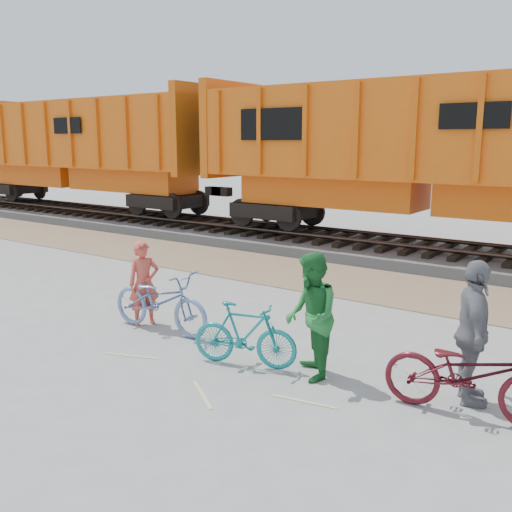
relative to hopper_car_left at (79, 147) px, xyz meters
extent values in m
plane|color=#9E9E99|center=(14.73, -9.00, -3.01)|extent=(120.00, 120.00, 0.00)
cube|color=#937B5B|center=(14.73, -3.50, -3.00)|extent=(120.00, 3.00, 0.02)
cube|color=slate|center=(14.73, 0.00, -2.86)|extent=(120.00, 4.00, 0.30)
cube|color=black|center=(8.23, 0.00, -2.65)|extent=(0.22, 2.60, 0.12)
cube|color=black|center=(14.73, 0.00, -2.65)|extent=(0.22, 2.60, 0.12)
cylinder|color=#382821|center=(14.73, -0.72, -2.53)|extent=(120.00, 0.12, 0.12)
cylinder|color=#382821|center=(14.73, 0.72, -2.53)|extent=(120.00, 0.12, 0.12)
cube|color=black|center=(0.00, 0.00, -2.07)|extent=(11.20, 2.20, 0.80)
cube|color=orange|center=(0.00, 0.00, -1.22)|extent=(11.76, 1.65, 0.90)
cube|color=orange|center=(0.00, 0.00, 0.53)|extent=(14.00, 3.00, 2.60)
cube|color=#D3580D|center=(6.85, 0.00, 0.63)|extent=(0.30, 3.06, 3.10)
cube|color=black|center=(15.00, 0.00, -2.07)|extent=(11.20, 2.20, 0.80)
cube|color=orange|center=(15.00, 0.00, -1.22)|extent=(11.76, 1.65, 0.90)
cube|color=orange|center=(15.00, 0.00, 0.53)|extent=(14.00, 3.00, 2.60)
cube|color=#D3580D|center=(8.15, 0.00, 0.63)|extent=(0.30, 3.06, 3.10)
cube|color=black|center=(10.80, -1.58, 0.73)|extent=(2.20, 0.04, 0.90)
imported|color=#6C86B7|center=(13.26, -8.66, -2.46)|extent=(2.10, 0.82, 1.09)
imported|color=#128183|center=(15.39, -9.07, -2.53)|extent=(1.66, 0.89, 0.96)
imported|color=#501018|center=(18.53, -8.78, -2.47)|extent=(2.10, 0.91, 1.07)
imported|color=#CB4B3A|center=(12.76, -8.56, -2.24)|extent=(0.60, 0.66, 1.52)
imported|color=#217230|center=(16.39, -8.87, -2.12)|extent=(1.07, 1.10, 1.78)
imported|color=slate|center=(18.43, -8.38, -2.08)|extent=(0.84, 1.18, 1.85)
camera|label=1|loc=(20.16, -15.46, 0.27)|focal=40.00mm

